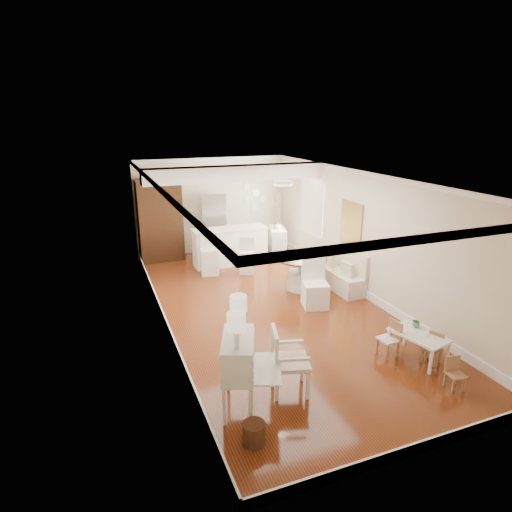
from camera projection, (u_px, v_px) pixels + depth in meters
room at (267, 215)px, 8.86m from camera, size 9.00×9.04×2.82m
secretary_bureau at (238, 373)px, 5.89m from camera, size 1.11×1.12×1.09m
gustavian_armchair at (290, 361)px, 6.26m from camera, size 0.72×0.72×1.01m
wicker_basket at (254, 433)px, 5.34m from camera, size 0.33×0.33×0.29m
kids_table at (417, 346)px, 7.20m from camera, size 0.75×1.02×0.46m
kids_chair_a at (432, 348)px, 7.06m from camera, size 0.33×0.33×0.53m
kids_chair_b at (388, 339)px, 7.26m from camera, size 0.34×0.34×0.64m
kids_chair_c at (456, 374)px, 6.37m from camera, size 0.28×0.28×0.51m
banquette at (340, 268)px, 10.14m from camera, size 0.52×1.60×0.98m
dining_table at (301, 274)px, 10.03m from camera, size 1.52×1.52×0.82m
slip_chair_near at (316, 283)px, 9.11m from camera, size 0.63×0.65×1.07m
slip_chair_far at (298, 272)px, 10.07m from camera, size 0.59×0.59×0.87m
breakfast_counter at (230, 246)px, 11.79m from camera, size 2.05×0.65×1.03m
bar_stool_left at (209, 254)px, 11.01m from camera, size 0.49×0.49×1.08m
bar_stool_right at (247, 256)px, 11.12m from camera, size 0.48×0.48×0.94m
pantry_cabinet at (160, 220)px, 11.97m from camera, size 1.20×0.60×2.30m
fridge at (225, 224)px, 12.67m from camera, size 0.75×0.65×1.80m
sideboard at (277, 243)px, 12.36m from camera, size 0.63×1.00×0.88m
pencil_cup at (416, 324)px, 7.36m from camera, size 0.14×0.14×0.11m
branch_vase at (278, 225)px, 12.16m from camera, size 0.19×0.19×0.18m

